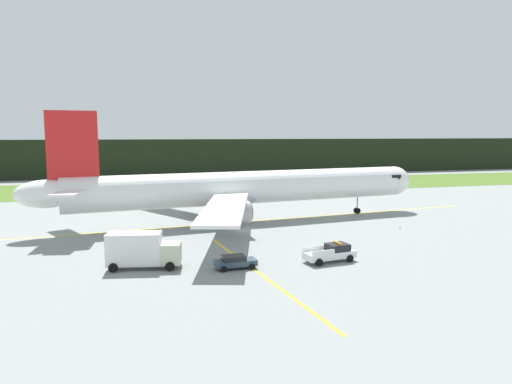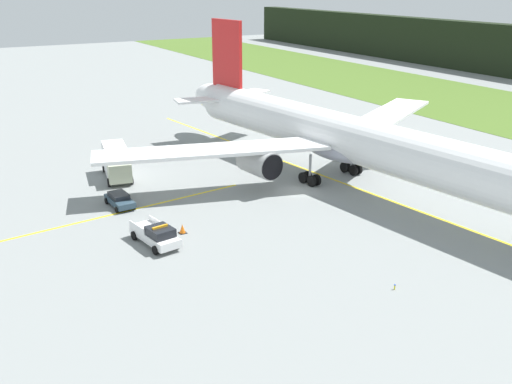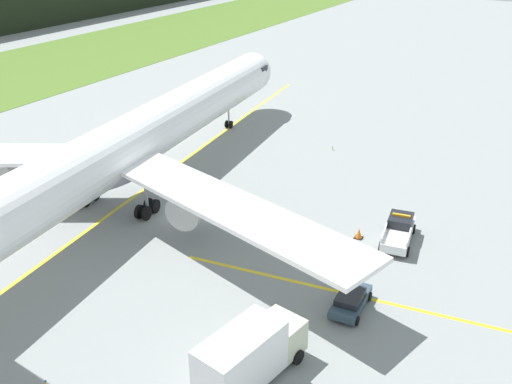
{
  "view_description": "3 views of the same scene",
  "coord_description": "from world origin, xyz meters",
  "px_view_note": "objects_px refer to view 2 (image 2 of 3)",
  "views": [
    {
      "loc": [
        -14.4,
        -60.1,
        13.04
      ],
      "look_at": [
        3.02,
        4.6,
        4.58
      ],
      "focal_mm": 32.57,
      "sensor_mm": 36.0,
      "label": 1
    },
    {
      "loc": [
        47.73,
        -32.34,
        20.74
      ],
      "look_at": [
        4.05,
        -7.22,
        2.49
      ],
      "focal_mm": 41.33,
      "sensor_mm": 36.0,
      "label": 2
    },
    {
      "loc": [
        -34.3,
        -26.8,
        22.95
      ],
      "look_at": [
        2.08,
        -6.28,
        2.88
      ],
      "focal_mm": 40.29,
      "sensor_mm": 36.0,
      "label": 3
    }
  ],
  "objects_px": {
    "airliner": "(351,139)",
    "ops_pickup_truck": "(156,235)",
    "apron_cone": "(182,229)",
    "staff_car": "(120,199)",
    "catering_truck": "(116,161)"
  },
  "relations": [
    {
      "from": "catering_truck",
      "to": "apron_cone",
      "type": "relative_size",
      "value": 8.87
    },
    {
      "from": "ops_pickup_truck",
      "to": "airliner",
      "type": "bearing_deg",
      "value": 99.81
    },
    {
      "from": "airliner",
      "to": "ops_pickup_truck",
      "type": "bearing_deg",
      "value": -80.19
    },
    {
      "from": "airliner",
      "to": "catering_truck",
      "type": "relative_size",
      "value": 8.19
    },
    {
      "from": "ops_pickup_truck",
      "to": "apron_cone",
      "type": "distance_m",
      "value": 3.06
    },
    {
      "from": "staff_car",
      "to": "apron_cone",
      "type": "height_order",
      "value": "staff_car"
    },
    {
      "from": "ops_pickup_truck",
      "to": "catering_truck",
      "type": "xyz_separation_m",
      "value": [
        -18.82,
        2.57,
        0.95
      ]
    },
    {
      "from": "airliner",
      "to": "staff_car",
      "type": "distance_m",
      "value": 24.29
    },
    {
      "from": "staff_car",
      "to": "ops_pickup_truck",
      "type": "bearing_deg",
      "value": -0.53
    },
    {
      "from": "ops_pickup_truck",
      "to": "staff_car",
      "type": "bearing_deg",
      "value": 179.47
    },
    {
      "from": "airliner",
      "to": "ops_pickup_truck",
      "type": "distance_m",
      "value": 23.91
    },
    {
      "from": "ops_pickup_truck",
      "to": "apron_cone",
      "type": "xyz_separation_m",
      "value": [
        -1.12,
        2.81,
        -0.5
      ]
    },
    {
      "from": "ops_pickup_truck",
      "to": "staff_car",
      "type": "xyz_separation_m",
      "value": [
        -10.08,
        0.09,
        -0.2
      ]
    },
    {
      "from": "airliner",
      "to": "catering_truck",
      "type": "xyz_separation_m",
      "value": [
        -14.8,
        -20.64,
        -3.17
      ]
    },
    {
      "from": "apron_cone",
      "to": "ops_pickup_truck",
      "type": "bearing_deg",
      "value": -68.25
    }
  ]
}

